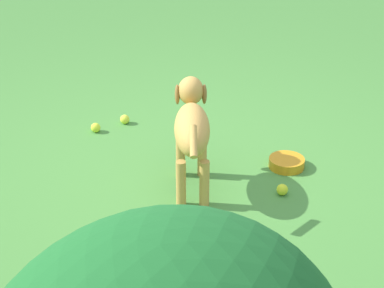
{
  "coord_description": "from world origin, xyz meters",
  "views": [
    {
      "loc": [
        2.36,
        2.22,
        1.94
      ],
      "look_at": [
        0.01,
        0.1,
        0.3
      ],
      "focal_mm": 59.47,
      "sensor_mm": 36.0,
      "label": 1
    }
  ],
  "objects_px": {
    "dog": "(192,127)",
    "tennis_ball_1": "(189,277)",
    "tennis_ball_3": "(282,190)",
    "water_bowl": "(287,163)",
    "tennis_ball_2": "(96,128)",
    "tennis_ball_0": "(125,119)"
  },
  "relations": [
    {
      "from": "tennis_ball_0",
      "to": "water_bowl",
      "type": "distance_m",
      "value": 1.23
    },
    {
      "from": "tennis_ball_3",
      "to": "tennis_ball_1",
      "type": "bearing_deg",
      "value": 7.42
    },
    {
      "from": "tennis_ball_1",
      "to": "tennis_ball_2",
      "type": "xyz_separation_m",
      "value": [
        -0.74,
        -1.54,
        0.0
      ]
    },
    {
      "from": "tennis_ball_0",
      "to": "tennis_ball_1",
      "type": "bearing_deg",
      "value": 57.0
    },
    {
      "from": "dog",
      "to": "water_bowl",
      "type": "relative_size",
      "value": 2.96
    },
    {
      "from": "tennis_ball_2",
      "to": "tennis_ball_3",
      "type": "xyz_separation_m",
      "value": [
        -0.19,
        1.42,
        0.0
      ]
    },
    {
      "from": "dog",
      "to": "tennis_ball_2",
      "type": "bearing_deg",
      "value": 41.98
    },
    {
      "from": "tennis_ball_3",
      "to": "dog",
      "type": "bearing_deg",
      "value": -59.81
    },
    {
      "from": "dog",
      "to": "tennis_ball_2",
      "type": "relative_size",
      "value": 9.88
    },
    {
      "from": "tennis_ball_0",
      "to": "water_bowl",
      "type": "xyz_separation_m",
      "value": [
        -0.25,
        1.2,
        -0.0
      ]
    },
    {
      "from": "dog",
      "to": "water_bowl",
      "type": "bearing_deg",
      "value": -71.43
    },
    {
      "from": "tennis_ball_3",
      "to": "water_bowl",
      "type": "height_order",
      "value": "tennis_ball_3"
    },
    {
      "from": "tennis_ball_0",
      "to": "tennis_ball_2",
      "type": "xyz_separation_m",
      "value": [
        0.23,
        -0.05,
        0.0
      ]
    },
    {
      "from": "tennis_ball_0",
      "to": "tennis_ball_1",
      "type": "xyz_separation_m",
      "value": [
        0.97,
        1.49,
        0.0
      ]
    },
    {
      "from": "tennis_ball_2",
      "to": "tennis_ball_3",
      "type": "bearing_deg",
      "value": 97.57
    },
    {
      "from": "tennis_ball_2",
      "to": "tennis_ball_0",
      "type": "bearing_deg",
      "value": 167.69
    },
    {
      "from": "tennis_ball_2",
      "to": "water_bowl",
      "type": "distance_m",
      "value": 1.34
    },
    {
      "from": "tennis_ball_1",
      "to": "tennis_ball_3",
      "type": "bearing_deg",
      "value": -172.58
    },
    {
      "from": "tennis_ball_1",
      "to": "dog",
      "type": "bearing_deg",
      "value": -138.91
    },
    {
      "from": "dog",
      "to": "tennis_ball_1",
      "type": "distance_m",
      "value": 0.95
    },
    {
      "from": "dog",
      "to": "tennis_ball_3",
      "type": "xyz_separation_m",
      "value": [
        -0.27,
        0.46,
        -0.35
      ]
    },
    {
      "from": "dog",
      "to": "tennis_ball_1",
      "type": "bearing_deg",
      "value": 177.71
    }
  ]
}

